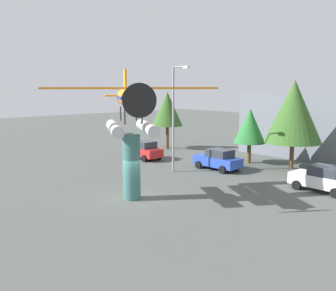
{
  "coord_description": "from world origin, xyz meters",
  "views": [
    {
      "loc": [
        19.34,
        -13.91,
        6.99
      ],
      "look_at": [
        0.0,
        3.0,
        3.09
      ],
      "focal_mm": 41.83,
      "sensor_mm": 36.0,
      "label": 1
    }
  ],
  "objects_px": {
    "floatplane_monument": "(131,106)",
    "streetlight_primary": "(175,112)",
    "tree_west": "(167,109)",
    "tree_east": "(250,126)",
    "storefront_building": "(318,127)",
    "display_pedestal": "(132,167)",
    "car_far_white": "(323,179)",
    "car_mid_blue": "(218,159)",
    "car_near_red": "(143,150)",
    "tree_center_back": "(294,112)"
  },
  "relations": [
    {
      "from": "floatplane_monument",
      "to": "car_near_red",
      "type": "relative_size",
      "value": 2.3
    },
    {
      "from": "car_far_white",
      "to": "tree_center_back",
      "type": "bearing_deg",
      "value": -42.67
    },
    {
      "from": "car_near_red",
      "to": "floatplane_monument",
      "type": "bearing_deg",
      "value": 139.49
    },
    {
      "from": "car_near_red",
      "to": "car_mid_blue",
      "type": "xyz_separation_m",
      "value": [
        8.1,
        1.71,
        0.0
      ]
    },
    {
      "from": "car_mid_blue",
      "to": "display_pedestal",
      "type": "bearing_deg",
      "value": 102.21
    },
    {
      "from": "display_pedestal",
      "to": "car_mid_blue",
      "type": "distance_m",
      "value": 10.93
    },
    {
      "from": "floatplane_monument",
      "to": "tree_center_back",
      "type": "distance_m",
      "value": 15.84
    },
    {
      "from": "floatplane_monument",
      "to": "display_pedestal",
      "type": "bearing_deg",
      "value": -180.0
    },
    {
      "from": "tree_west",
      "to": "floatplane_monument",
      "type": "bearing_deg",
      "value": -47.23
    },
    {
      "from": "floatplane_monument",
      "to": "car_mid_blue",
      "type": "height_order",
      "value": "floatplane_monument"
    },
    {
      "from": "tree_east",
      "to": "tree_center_back",
      "type": "bearing_deg",
      "value": 10.35
    },
    {
      "from": "floatplane_monument",
      "to": "tree_center_back",
      "type": "xyz_separation_m",
      "value": [
        1.44,
        15.75,
        -0.91
      ]
    },
    {
      "from": "floatplane_monument",
      "to": "streetlight_primary",
      "type": "distance_m",
      "value": 8.45
    },
    {
      "from": "floatplane_monument",
      "to": "car_mid_blue",
      "type": "distance_m",
      "value": 12.0
    },
    {
      "from": "floatplane_monument",
      "to": "car_mid_blue",
      "type": "xyz_separation_m",
      "value": [
        -2.41,
        10.68,
        -4.91
      ]
    },
    {
      "from": "car_mid_blue",
      "to": "car_far_white",
      "type": "height_order",
      "value": "same"
    },
    {
      "from": "storefront_building",
      "to": "tree_west",
      "type": "relative_size",
      "value": 2.38
    },
    {
      "from": "display_pedestal",
      "to": "storefront_building",
      "type": "distance_m",
      "value": 22.03
    },
    {
      "from": "car_mid_blue",
      "to": "tree_east",
      "type": "height_order",
      "value": "tree_east"
    },
    {
      "from": "car_mid_blue",
      "to": "tree_east",
      "type": "relative_size",
      "value": 0.84
    },
    {
      "from": "tree_center_back",
      "to": "floatplane_monument",
      "type": "bearing_deg",
      "value": -95.22
    },
    {
      "from": "storefront_building",
      "to": "tree_east",
      "type": "distance_m",
      "value": 7.58
    },
    {
      "from": "streetlight_primary",
      "to": "tree_west",
      "type": "bearing_deg",
      "value": 141.74
    },
    {
      "from": "storefront_building",
      "to": "tree_west",
      "type": "bearing_deg",
      "value": -153.28
    },
    {
      "from": "car_mid_blue",
      "to": "tree_center_back",
      "type": "distance_m",
      "value": 7.52
    },
    {
      "from": "streetlight_primary",
      "to": "tree_center_back",
      "type": "xyz_separation_m",
      "value": [
        5.58,
        8.44,
        -0.06
      ]
    },
    {
      "from": "tree_west",
      "to": "tree_east",
      "type": "distance_m",
      "value": 11.38
    },
    {
      "from": "tree_west",
      "to": "streetlight_primary",
      "type": "bearing_deg",
      "value": -38.26
    },
    {
      "from": "car_far_white",
      "to": "car_near_red",
      "type": "bearing_deg",
      "value": 5.74
    },
    {
      "from": "display_pedestal",
      "to": "car_near_red",
      "type": "distance_m",
      "value": 13.74
    },
    {
      "from": "tree_west",
      "to": "storefront_building",
      "type": "bearing_deg",
      "value": 26.72
    },
    {
      "from": "display_pedestal",
      "to": "tree_east",
      "type": "height_order",
      "value": "tree_east"
    },
    {
      "from": "storefront_building",
      "to": "tree_center_back",
      "type": "relative_size",
      "value": 2.03
    },
    {
      "from": "display_pedestal",
      "to": "tree_east",
      "type": "distance_m",
      "value": 15.21
    },
    {
      "from": "storefront_building",
      "to": "tree_east",
      "type": "relative_size",
      "value": 3.04
    },
    {
      "from": "streetlight_primary",
      "to": "tree_west",
      "type": "height_order",
      "value": "streetlight_primary"
    },
    {
      "from": "car_mid_blue",
      "to": "tree_west",
      "type": "height_order",
      "value": "tree_west"
    },
    {
      "from": "car_far_white",
      "to": "tree_west",
      "type": "relative_size",
      "value": 0.66
    },
    {
      "from": "storefront_building",
      "to": "floatplane_monument",
      "type": "bearing_deg",
      "value": -90.83
    },
    {
      "from": "car_near_red",
      "to": "tree_east",
      "type": "relative_size",
      "value": 0.84
    },
    {
      "from": "storefront_building",
      "to": "tree_east",
      "type": "xyz_separation_m",
      "value": [
        -2.82,
        -7.03,
        0.32
      ]
    },
    {
      "from": "tree_west",
      "to": "tree_east",
      "type": "xyz_separation_m",
      "value": [
        11.33,
        0.09,
        -1.06
      ]
    },
    {
      "from": "floatplane_monument",
      "to": "streetlight_primary",
      "type": "height_order",
      "value": "streetlight_primary"
    },
    {
      "from": "car_near_red",
      "to": "tree_east",
      "type": "distance_m",
      "value": 10.36
    },
    {
      "from": "display_pedestal",
      "to": "tree_west",
      "type": "distance_m",
      "value": 20.37
    },
    {
      "from": "display_pedestal",
      "to": "tree_center_back",
      "type": "bearing_deg",
      "value": 84.35
    },
    {
      "from": "streetlight_primary",
      "to": "car_far_white",
      "type": "bearing_deg",
      "value": 17.21
    },
    {
      "from": "display_pedestal",
      "to": "car_far_white",
      "type": "height_order",
      "value": "display_pedestal"
    },
    {
      "from": "car_far_white",
      "to": "tree_center_back",
      "type": "height_order",
      "value": "tree_center_back"
    },
    {
      "from": "floatplane_monument",
      "to": "tree_center_back",
      "type": "bearing_deg",
      "value": 113.46
    }
  ]
}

